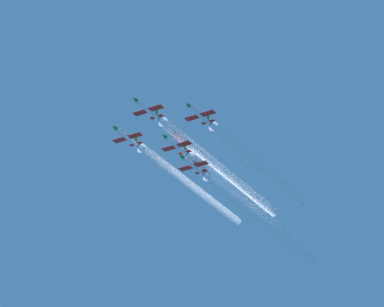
{
  "coord_description": "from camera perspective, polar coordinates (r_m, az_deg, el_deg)",
  "views": [
    {
      "loc": [
        -175.08,
        278.44,
        1.81
      ],
      "look_at": [
        0.17,
        -15.81,
        188.6
      ],
      "focal_mm": 134.6,
      "sensor_mm": 36.0,
      "label": 1
    }
  ],
  "objects": [
    {
      "name": "smoke_trail_right_wingman",
      "position": [
        408.18,
        -0.09,
        -1.27
      ],
      "size": [
        2.78,
        55.11,
        2.78
      ],
      "color": "white"
    },
    {
      "name": "smoke_trail_left_wingman",
      "position": [
        398.95,
        2.64,
        -0.45
      ],
      "size": [
        2.78,
        53.99,
        2.78
      ],
      "color": "white"
    },
    {
      "name": "jet_slot",
      "position": [
        383.13,
        -0.68,
        0.36
      ],
      "size": [
        8.6,
        12.52,
        3.01
      ],
      "color": "silver"
    },
    {
      "name": "jet_left_wingman",
      "position": [
        374.0,
        0.25,
        1.59
      ],
      "size": [
        8.6,
        12.52,
        3.01
      ],
      "color": "silver"
    },
    {
      "name": "smoke_trail_lead",
      "position": [
        402.65,
        1.1,
        -0.58
      ],
      "size": [
        2.78,
        65.19,
        2.78
      ],
      "color": "white"
    },
    {
      "name": "smoke_trail_high_trail",
      "position": [
        419.59,
        2.74,
        -2.61
      ],
      "size": [
        2.78,
        66.99,
        2.78
      ],
      "color": "white"
    },
    {
      "name": "jet_lead",
      "position": [
        374.05,
        -1.82,
        1.8
      ],
      "size": [
        8.6,
        12.52,
        3.01
      ],
      "color": "silver"
    },
    {
      "name": "jet_right_wingman",
      "position": [
        383.44,
        -2.64,
        0.7
      ],
      "size": [
        8.6,
        12.52,
        3.01
      ],
      "color": "silver"
    },
    {
      "name": "smoke_trail_slot",
      "position": [
        408.52,
        1.75,
        -1.58
      ],
      "size": [
        2.78,
        55.11,
        2.78
      ],
      "color": "white"
    },
    {
      "name": "jet_high_trail",
      "position": [
        389.14,
        -0.0,
        -0.43
      ],
      "size": [
        8.6,
        12.52,
        3.01
      ],
      "color": "silver"
    }
  ]
}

